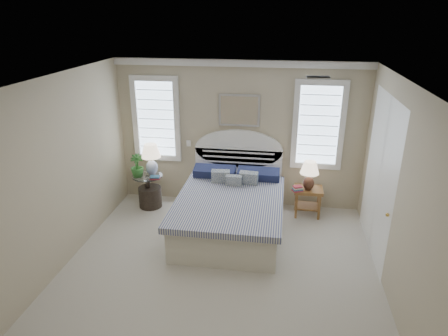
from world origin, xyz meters
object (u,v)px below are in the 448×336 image
(bed, at_px, (231,208))
(nightstand_right, at_px, (308,196))
(floor_pot, at_px, (150,197))
(lamp_right, at_px, (309,172))
(lamp_left, at_px, (151,156))
(side_table_left, at_px, (148,187))

(bed, relative_size, nightstand_right, 4.29)
(floor_pot, xyz_separation_m, lamp_right, (2.91, 0.05, 0.66))
(bed, height_order, lamp_left, bed)
(side_table_left, height_order, lamp_left, lamp_left)
(floor_pot, distance_m, lamp_left, 0.80)
(nightstand_right, distance_m, floor_pot, 2.93)
(bed, distance_m, lamp_left, 1.82)
(floor_pot, height_order, lamp_right, lamp_right)
(floor_pot, bearing_deg, lamp_right, 1.01)
(side_table_left, relative_size, floor_pot, 1.48)
(bed, bearing_deg, nightstand_right, 28.03)
(nightstand_right, height_order, lamp_left, lamp_left)
(bed, distance_m, lamp_right, 1.51)
(floor_pot, bearing_deg, nightstand_right, 2.04)
(side_table_left, xyz_separation_m, nightstand_right, (2.95, 0.10, -0.00))
(bed, xyz_separation_m, lamp_left, (-1.58, 0.67, 0.60))
(bed, bearing_deg, lamp_right, 26.43)
(side_table_left, bearing_deg, bed, -19.74)
(lamp_left, bearing_deg, side_table_left, -134.15)
(nightstand_right, relative_size, lamp_left, 0.90)
(nightstand_right, relative_size, lamp_right, 0.99)
(lamp_left, bearing_deg, bed, -22.96)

